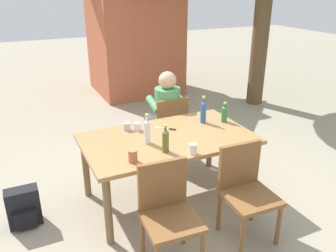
% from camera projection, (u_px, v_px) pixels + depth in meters
% --- Properties ---
extents(ground_plane, '(24.00, 24.00, 0.00)m').
position_uv_depth(ground_plane, '(168.00, 197.00, 3.82)').
color(ground_plane, gray).
extents(dining_table, '(1.71, 1.00, 0.73)m').
position_uv_depth(dining_table, '(168.00, 144.00, 3.57)').
color(dining_table, '#A37547').
rests_on(dining_table, ground_plane).
extents(chair_far_right, '(0.45, 0.45, 0.87)m').
position_uv_depth(chair_far_right, '(168.00, 125.00, 4.45)').
color(chair_far_right, brown).
rests_on(chair_far_right, ground_plane).
extents(chair_near_right, '(0.46, 0.46, 0.87)m').
position_uv_depth(chair_near_right, '(245.00, 187.00, 3.12)').
color(chair_near_right, brown).
rests_on(chair_near_right, ground_plane).
extents(chair_near_left, '(0.47, 0.47, 0.87)m').
position_uv_depth(chair_near_left, '(168.00, 209.00, 2.82)').
color(chair_near_left, brown).
rests_on(chair_near_left, ground_plane).
extents(person_in_white_shirt, '(0.47, 0.62, 1.18)m').
position_uv_depth(person_in_white_shirt, '(165.00, 110.00, 4.48)').
color(person_in_white_shirt, '#4C935B').
rests_on(person_in_white_shirt, ground_plane).
extents(bottle_blue, '(0.06, 0.06, 0.31)m').
position_uv_depth(bottle_blue, '(203.00, 111.00, 3.85)').
color(bottle_blue, '#2D56A3').
rests_on(bottle_blue, dining_table).
extents(bottle_olive, '(0.06, 0.06, 0.27)m').
position_uv_depth(bottle_olive, '(166.00, 140.00, 3.19)').
color(bottle_olive, '#566623').
rests_on(bottle_olive, dining_table).
extents(bottle_clear, '(0.06, 0.06, 0.30)m').
position_uv_depth(bottle_clear, '(147.00, 131.00, 3.36)').
color(bottle_clear, white).
rests_on(bottle_clear, dining_table).
extents(bottle_green, '(0.06, 0.06, 0.23)m').
position_uv_depth(bottle_green, '(224.00, 113.00, 3.89)').
color(bottle_green, '#287A38').
rests_on(bottle_green, dining_table).
extents(cup_steel, '(0.08, 0.08, 0.08)m').
position_uv_depth(cup_steel, '(127.00, 127.00, 3.69)').
color(cup_steel, '#B2B7BC').
rests_on(cup_steel, dining_table).
extents(cup_glass, '(0.07, 0.07, 0.08)m').
position_uv_depth(cup_glass, '(137.00, 127.00, 3.68)').
color(cup_glass, silver).
rests_on(cup_glass, dining_table).
extents(cup_terracotta, '(0.08, 0.08, 0.11)m').
position_uv_depth(cup_terracotta, '(133.00, 156.00, 3.04)').
color(cup_terracotta, '#BC6B47').
rests_on(cup_terracotta, dining_table).
extents(cup_white, '(0.07, 0.07, 0.10)m').
position_uv_depth(cup_white, '(193.00, 149.00, 3.18)').
color(cup_white, white).
rests_on(cup_white, dining_table).
extents(table_knife, '(0.19, 0.18, 0.01)m').
position_uv_depth(table_knife, '(167.00, 129.00, 3.73)').
color(table_knife, silver).
rests_on(table_knife, dining_table).
extents(backpack_by_near_side, '(0.30, 0.22, 0.39)m').
position_uv_depth(backpack_by_near_side, '(24.00, 208.00, 3.33)').
color(backpack_by_near_side, black).
rests_on(backpack_by_near_side, ground_plane).
extents(brick_kiosk, '(1.87, 1.74, 2.71)m').
position_uv_depth(brick_kiosk, '(134.00, 22.00, 7.02)').
color(brick_kiosk, '#B25638').
rests_on(brick_kiosk, ground_plane).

